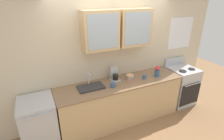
{
  "coord_description": "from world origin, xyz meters",
  "views": [
    {
      "loc": [
        -1.49,
        -2.77,
        2.55
      ],
      "look_at": [
        -0.2,
        0.0,
        1.22
      ],
      "focal_mm": 28.1,
      "sensor_mm": 36.0,
      "label": 1
    }
  ],
  "objects_px": {
    "dishwasher": "(39,123)",
    "coffee_maker": "(115,75)",
    "vase": "(157,71)",
    "stove_range": "(180,85)",
    "cup_near_bowls": "(144,77)",
    "bowl_stack": "(130,77)",
    "sink_faucet": "(91,87)",
    "cup_near_sink": "(113,85)"
  },
  "relations": [
    {
      "from": "vase",
      "to": "dishwasher",
      "type": "xyz_separation_m",
      "value": [
        -2.44,
        0.08,
        -0.58
      ]
    },
    {
      "from": "stove_range",
      "to": "vase",
      "type": "height_order",
      "value": "vase"
    },
    {
      "from": "stove_range",
      "to": "bowl_stack",
      "type": "relative_size",
      "value": 6.32
    },
    {
      "from": "cup_near_sink",
      "to": "cup_near_bowls",
      "type": "distance_m",
      "value": 0.76
    },
    {
      "from": "bowl_stack",
      "to": "coffee_maker",
      "type": "xyz_separation_m",
      "value": [
        -0.3,
        0.12,
        0.06
      ]
    },
    {
      "from": "stove_range",
      "to": "sink_faucet",
      "type": "xyz_separation_m",
      "value": [
        -2.31,
        0.05,
        0.47
      ]
    },
    {
      "from": "vase",
      "to": "coffee_maker",
      "type": "xyz_separation_m",
      "value": [
        -0.9,
        0.24,
        -0.01
      ]
    },
    {
      "from": "dishwasher",
      "to": "cup_near_bowls",
      "type": "bearing_deg",
      "value": -1.69
    },
    {
      "from": "sink_faucet",
      "to": "cup_near_sink",
      "type": "bearing_deg",
      "value": -22.53
    },
    {
      "from": "sink_faucet",
      "to": "dishwasher",
      "type": "bearing_deg",
      "value": -177.08
    },
    {
      "from": "bowl_stack",
      "to": "sink_faucet",
      "type": "bearing_deg",
      "value": 179.39
    },
    {
      "from": "sink_faucet",
      "to": "coffee_maker",
      "type": "relative_size",
      "value": 1.68
    },
    {
      "from": "vase",
      "to": "cup_near_bowls",
      "type": "height_order",
      "value": "vase"
    },
    {
      "from": "stove_range",
      "to": "coffee_maker",
      "type": "relative_size",
      "value": 3.78
    },
    {
      "from": "cup_near_bowls",
      "to": "coffee_maker",
      "type": "xyz_separation_m",
      "value": [
        -0.58,
        0.22,
        0.06
      ]
    },
    {
      "from": "cup_near_bowls",
      "to": "dishwasher",
      "type": "distance_m",
      "value": 2.19
    },
    {
      "from": "stove_range",
      "to": "cup_near_bowls",
      "type": "relative_size",
      "value": 10.62
    },
    {
      "from": "bowl_stack",
      "to": "cup_near_bowls",
      "type": "xyz_separation_m",
      "value": [
        0.28,
        -0.1,
        -0.0
      ]
    },
    {
      "from": "vase",
      "to": "cup_near_bowls",
      "type": "relative_size",
      "value": 2.37
    },
    {
      "from": "stove_range",
      "to": "coffee_maker",
      "type": "height_order",
      "value": "coffee_maker"
    },
    {
      "from": "stove_range",
      "to": "coffee_maker",
      "type": "xyz_separation_m",
      "value": [
        -1.75,
        0.16,
        0.56
      ]
    },
    {
      "from": "cup_near_bowls",
      "to": "bowl_stack",
      "type": "bearing_deg",
      "value": 159.78
    },
    {
      "from": "sink_faucet",
      "to": "dishwasher",
      "type": "xyz_separation_m",
      "value": [
        -0.99,
        -0.05,
        -0.48
      ]
    },
    {
      "from": "stove_range",
      "to": "bowl_stack",
      "type": "xyz_separation_m",
      "value": [
        -1.45,
        0.04,
        0.5
      ]
    },
    {
      "from": "cup_near_sink",
      "to": "coffee_maker",
      "type": "relative_size",
      "value": 0.43
    },
    {
      "from": "stove_range",
      "to": "sink_faucet",
      "type": "distance_m",
      "value": 2.36
    },
    {
      "from": "cup_near_sink",
      "to": "dishwasher",
      "type": "xyz_separation_m",
      "value": [
        -1.37,
        0.11,
        -0.51
      ]
    },
    {
      "from": "bowl_stack",
      "to": "coffee_maker",
      "type": "relative_size",
      "value": 0.6
    },
    {
      "from": "cup_near_bowls",
      "to": "sink_faucet",
      "type": "bearing_deg",
      "value": 174.31
    },
    {
      "from": "stove_range",
      "to": "cup_near_bowls",
      "type": "bearing_deg",
      "value": -176.73
    },
    {
      "from": "sink_faucet",
      "to": "bowl_stack",
      "type": "bearing_deg",
      "value": -0.61
    },
    {
      "from": "dishwasher",
      "to": "coffee_maker",
      "type": "relative_size",
      "value": 3.16
    },
    {
      "from": "coffee_maker",
      "to": "vase",
      "type": "bearing_deg",
      "value": -14.77
    },
    {
      "from": "coffee_maker",
      "to": "dishwasher",
      "type": "bearing_deg",
      "value": -174.11
    },
    {
      "from": "sink_faucet",
      "to": "coffee_maker",
      "type": "height_order",
      "value": "coffee_maker"
    },
    {
      "from": "sink_faucet",
      "to": "coffee_maker",
      "type": "bearing_deg",
      "value": 11.1
    },
    {
      "from": "bowl_stack",
      "to": "dishwasher",
      "type": "distance_m",
      "value": 1.91
    },
    {
      "from": "cup_near_bowls",
      "to": "dishwasher",
      "type": "bearing_deg",
      "value": 178.31
    },
    {
      "from": "bowl_stack",
      "to": "stove_range",
      "type": "bearing_deg",
      "value": -1.48
    },
    {
      "from": "vase",
      "to": "dishwasher",
      "type": "height_order",
      "value": "vase"
    },
    {
      "from": "stove_range",
      "to": "cup_near_sink",
      "type": "distance_m",
      "value": 1.99
    },
    {
      "from": "stove_range",
      "to": "cup_near_bowls",
      "type": "height_order",
      "value": "stove_range"
    }
  ]
}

